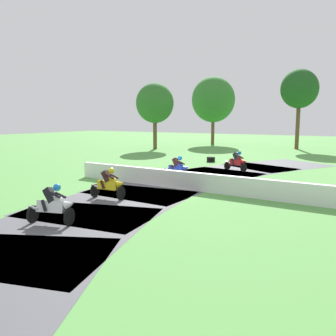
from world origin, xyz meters
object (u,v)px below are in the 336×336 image
Objects in this scene: motorcycle_lead_red at (237,161)px; motorcycle_chase_blue at (178,168)px; tire_stack_near at (211,160)px; motorcycle_trailing_yellow at (109,184)px; motorcycle_fourth_white at (54,205)px; tire_stack_mid_a at (105,174)px.

motorcycle_lead_red is 1.01× the size of motorcycle_chase_blue.
motorcycle_trailing_yellow is at bearing -84.57° from tire_stack_near.
motorcycle_chase_blue is 1.02× the size of motorcycle_trailing_yellow.
motorcycle_fourth_white is 18.52m from tire_stack_near.
tire_stack_mid_a is (-2.54, -10.20, 0.00)m from tire_stack_near.
motorcycle_chase_blue is 5.99m from motorcycle_trailing_yellow.
motorcycle_chase_blue is at bearing 22.58° from tire_stack_mid_a.
tire_stack_mid_a is at bearing -132.72° from motorcycle_lead_red.
motorcycle_lead_red is at bearing -46.06° from tire_stack_near.
motorcycle_lead_red reaches higher than motorcycle_fourth_white.
motorcycle_trailing_yellow is 2.86× the size of tire_stack_mid_a.
motorcycle_chase_blue is (-1.95, -4.85, 0.00)m from motorcycle_lead_red.
motorcycle_chase_blue is at bearing -79.56° from tire_stack_near.
motorcycle_fourth_white is (0.81, -3.91, -0.01)m from motorcycle_trailing_yellow.
motorcycle_trailing_yellow is (-0.19, -5.98, 0.01)m from motorcycle_chase_blue.
motorcycle_trailing_yellow is at bearing -91.80° from motorcycle_chase_blue.
motorcycle_trailing_yellow is 5.82m from tire_stack_mid_a.
tire_stack_mid_a is at bearing -103.97° from tire_stack_near.
tire_stack_near is (-2.19, 18.39, -0.45)m from motorcycle_fourth_white.
motorcycle_chase_blue is 2.55× the size of tire_stack_near.
motorcycle_lead_red is 8.93m from tire_stack_mid_a.
motorcycle_lead_red is at bearing 68.10° from motorcycle_chase_blue.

